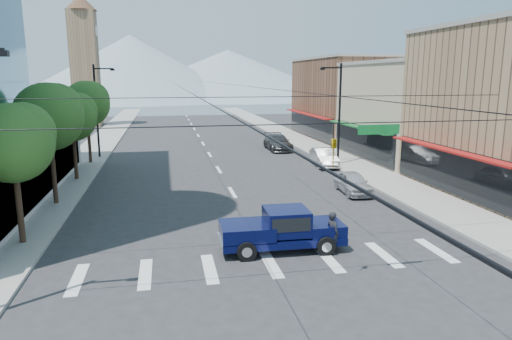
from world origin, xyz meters
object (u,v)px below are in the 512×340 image
object	(u,v)px
pickup_truck	(281,229)
pedestrian	(333,232)
parked_car_near	(353,183)
parked_car_far	(278,142)
parked_car_mid	(324,157)

from	to	relation	value
pickup_truck	pedestrian	world-z (taller)	pickup_truck
parked_car_near	parked_car_far	distance (m)	19.38
parked_car_near	pedestrian	bearing A→B (deg)	-113.67
pickup_truck	parked_car_near	size ratio (longest dim) A/B	1.35
pickup_truck	parked_car_mid	bearing A→B (deg)	66.32
parked_car_far	parked_car_near	bearing A→B (deg)	-88.29
parked_car_mid	parked_car_far	distance (m)	9.94
parked_car_far	pedestrian	bearing A→B (deg)	-98.93
pickup_truck	parked_car_mid	world-z (taller)	pickup_truck
parked_car_mid	parked_car_near	bearing A→B (deg)	-92.40
pedestrian	parked_car_far	bearing A→B (deg)	-25.94
parked_car_near	parked_car_far	xyz separation A→B (m)	(-0.47, 19.37, 0.11)
pickup_truck	parked_car_far	size ratio (longest dim) A/B	1.00
pickup_truck	parked_car_near	world-z (taller)	pickup_truck
pedestrian	parked_car_near	distance (m)	11.32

